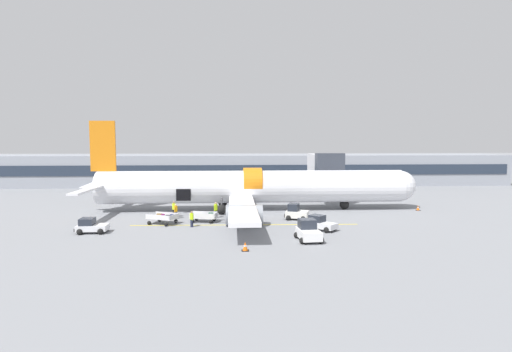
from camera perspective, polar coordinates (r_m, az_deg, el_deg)
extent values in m
plane|color=gray|center=(47.18, -0.92, -5.43)|extent=(500.00, 500.00, 0.00)
cube|color=yellow|center=(41.05, -1.62, -6.99)|extent=(23.25, 0.94, 0.01)
cube|color=gray|center=(79.46, -1.96, 0.92)|extent=(103.77, 11.10, 5.90)
cube|color=#232D3D|center=(73.84, -1.85, 0.85)|extent=(101.69, 0.16, 1.89)
cylinder|color=#4C4C51|center=(57.20, 9.51, -1.70)|extent=(0.60, 0.60, 3.90)
cube|color=silver|center=(56.92, 9.56, 1.65)|extent=(2.81, 8.86, 2.81)
cube|color=#333842|center=(53.20, 10.48, 1.41)|extent=(3.65, 1.60, 3.37)
cylinder|color=silver|center=(49.33, -0.51, -1.53)|extent=(37.44, 3.98, 3.98)
sphere|color=silver|center=(53.64, 19.89, -1.31)|extent=(3.78, 3.78, 3.78)
cone|color=silver|center=(51.87, -21.65, -1.56)|extent=(4.58, 3.66, 3.66)
cylinder|color=orange|center=(49.25, -0.51, -1.12)|extent=(2.25, 3.99, 3.99)
cube|color=orange|center=(51.35, -21.03, 4.01)|extent=(2.99, 0.28, 6.05)
cube|color=silver|center=(47.10, -22.70, -1.73)|extent=(1.13, 9.59, 0.20)
cube|color=silver|center=(56.19, -19.48, -0.62)|extent=(1.13, 9.59, 0.20)
cube|color=silver|center=(40.35, -1.98, -4.55)|extent=(2.69, 17.13, 0.40)
cube|color=silver|center=(58.50, -2.44, -1.60)|extent=(2.69, 17.13, 0.40)
cylinder|color=gray|center=(40.47, -1.69, -5.64)|extent=(3.71, 2.06, 2.06)
cylinder|color=gray|center=(58.62, -2.24, -2.36)|extent=(3.71, 2.06, 2.06)
cube|color=black|center=(47.74, -10.32, -2.67)|extent=(1.70, 0.12, 1.40)
cylinder|color=#56565B|center=(51.45, 12.53, -3.26)|extent=(0.22, 0.22, 1.35)
sphere|color=black|center=(51.55, 12.51, -4.00)|extent=(1.17, 1.17, 1.17)
cylinder|color=#56565B|center=(46.84, -4.93, -3.96)|extent=(0.22, 0.22, 1.35)
sphere|color=black|center=(46.95, -4.93, -4.77)|extent=(1.17, 1.17, 1.17)
cylinder|color=#56565B|center=(52.16, -4.78, -3.05)|extent=(0.22, 0.22, 1.35)
sphere|color=black|center=(52.26, -4.78, -3.78)|extent=(1.17, 1.17, 1.17)
cube|color=silver|center=(40.43, -22.29, -6.82)|extent=(2.76, 1.68, 0.53)
cube|color=#232833|center=(40.47, -22.97, -6.00)|extent=(1.26, 1.40, 0.63)
cube|color=black|center=(40.89, -24.19, -6.91)|extent=(0.16, 1.45, 0.26)
sphere|color=black|center=(41.47, -23.20, -6.88)|extent=(0.56, 0.56, 0.56)
sphere|color=black|center=(40.05, -23.88, -7.31)|extent=(0.56, 0.56, 0.56)
sphere|color=black|center=(40.93, -20.72, -6.95)|extent=(0.56, 0.56, 0.56)
sphere|color=black|center=(39.49, -21.33, -7.39)|extent=(0.56, 0.56, 0.56)
cube|color=silver|center=(39.05, 9.34, -6.91)|extent=(3.01, 3.04, 0.54)
cube|color=#232833|center=(39.21, 8.72, -5.98)|extent=(1.75, 1.75, 0.64)
cube|color=black|center=(39.90, 7.51, -6.80)|extent=(0.97, 0.95, 0.27)
sphere|color=black|center=(40.16, 8.65, -6.91)|extent=(0.56, 0.56, 0.56)
sphere|color=black|center=(39.11, 7.59, -7.22)|extent=(0.56, 0.56, 0.56)
sphere|color=black|center=(39.13, 11.08, -7.26)|extent=(0.56, 0.56, 0.56)
sphere|color=black|center=(38.04, 10.05, -7.59)|extent=(0.56, 0.56, 0.56)
cube|color=silver|center=(43.96, 5.91, -5.43)|extent=(2.79, 2.36, 0.71)
cube|color=#232833|center=(43.91, 5.38, -4.45)|extent=(1.48, 1.68, 0.78)
cube|color=black|center=(44.23, 4.33, -5.54)|extent=(0.63, 1.42, 0.36)
sphere|color=black|center=(44.92, 5.09, -5.61)|extent=(0.56, 0.56, 0.56)
sphere|color=black|center=(43.42, 4.66, -5.97)|extent=(0.56, 0.56, 0.56)
sphere|color=black|center=(44.62, 7.11, -5.70)|extent=(0.56, 0.56, 0.56)
sphere|color=black|center=(43.12, 6.75, -6.07)|extent=(0.56, 0.56, 0.56)
cube|color=white|center=(34.79, 7.53, -8.18)|extent=(1.87, 3.11, 0.74)
cube|color=#232833|center=(35.12, 7.32, -6.77)|extent=(1.50, 1.45, 0.80)
cube|color=black|center=(36.28, 6.88, -7.87)|extent=(1.49, 0.23, 0.37)
sphere|color=black|center=(36.03, 8.31, -8.27)|extent=(0.56, 0.56, 0.56)
sphere|color=black|center=(35.64, 5.86, -8.39)|extent=(0.56, 0.56, 0.56)
sphere|color=black|center=(34.13, 9.26, -9.03)|extent=(0.56, 0.56, 0.56)
sphere|color=black|center=(33.71, 6.68, -9.17)|extent=(0.56, 0.56, 0.56)
cube|color=silver|center=(42.77, -7.52, -5.91)|extent=(3.02, 1.93, 0.05)
cube|color=silver|center=(42.37, -5.74, -5.59)|extent=(0.34, 1.37, 0.54)
cube|color=silver|center=(42.09, -7.78, -5.68)|extent=(2.69, 0.62, 0.54)
cube|color=silver|center=(43.35, -7.29, -5.36)|extent=(2.69, 0.62, 0.54)
cube|color=#333338|center=(42.35, -5.10, -6.27)|extent=(0.90, 0.26, 0.06)
sphere|color=black|center=(41.91, -6.49, -6.50)|extent=(0.40, 0.40, 0.40)
sphere|color=black|center=(43.23, -6.01, -6.14)|extent=(0.40, 0.40, 0.40)
sphere|color=black|center=(42.44, -9.05, -6.38)|extent=(0.40, 0.40, 0.40)
sphere|color=black|center=(43.75, -8.51, -6.04)|extent=(0.40, 0.40, 0.40)
cube|color=black|center=(42.87, -7.15, -5.62)|extent=(0.38, 0.31, 0.33)
cube|color=#14472D|center=(42.81, -6.46, -5.54)|extent=(0.51, 0.21, 0.46)
cube|color=silver|center=(42.51, -13.20, -5.87)|extent=(3.40, 2.85, 0.05)
cube|color=silver|center=(41.68, -11.58, -5.70)|extent=(0.80, 1.66, 0.45)
cube|color=silver|center=(41.76, -13.89, -5.73)|extent=(2.62, 1.24, 0.45)
cube|color=silver|center=(43.17, -12.56, -5.36)|extent=(2.62, 1.24, 0.45)
cube|color=#333338|center=(41.53, -11.01, -6.45)|extent=(0.85, 0.45, 0.06)
sphere|color=black|center=(41.29, -12.72, -6.76)|extent=(0.40, 0.40, 0.40)
sphere|color=black|center=(42.77, -11.38, -6.33)|extent=(0.40, 0.40, 0.40)
sphere|color=black|center=(42.44, -15.03, -6.49)|extent=(0.40, 0.40, 0.40)
sphere|color=black|center=(43.88, -13.64, -6.09)|extent=(0.40, 0.40, 0.40)
cube|color=#1E2347|center=(42.12, -11.85, -5.64)|extent=(0.51, 0.44, 0.38)
cube|color=olive|center=(42.71, -13.65, -5.51)|extent=(0.57, 0.40, 0.41)
cube|color=#721951|center=(42.58, -13.18, -5.56)|extent=(0.42, 0.37, 0.37)
cube|color=black|center=(42.41, -12.51, -5.65)|extent=(0.47, 0.35, 0.28)
cylinder|color=black|center=(46.03, -11.63, -5.24)|extent=(0.45, 0.45, 0.87)
cylinder|color=#CCE523|center=(45.90, -11.64, -4.29)|extent=(0.57, 0.57, 0.69)
sphere|color=#9E7556|center=(45.83, -11.65, -3.71)|extent=(0.24, 0.24, 0.24)
cylinder|color=#CCE523|center=(45.70, -11.49, -4.42)|extent=(0.18, 0.18, 0.63)
cylinder|color=#CCE523|center=(46.12, -11.79, -4.34)|extent=(0.18, 0.18, 0.63)
cylinder|color=#1E2338|center=(40.48, -9.16, -6.66)|extent=(0.37, 0.37, 0.77)
cylinder|color=#B7E019|center=(40.35, -9.17, -5.70)|extent=(0.47, 0.47, 0.61)
sphere|color=#9E7556|center=(40.28, -9.18, -5.13)|extent=(0.21, 0.21, 0.21)
cylinder|color=#B7E019|center=(40.16, -9.08, -5.85)|extent=(0.15, 0.15, 0.56)
cylinder|color=#B7E019|center=(40.57, -9.26, -5.74)|extent=(0.15, 0.15, 0.56)
cylinder|color=#2D2D33|center=(44.93, -5.76, -5.42)|extent=(0.43, 0.43, 0.85)
cylinder|color=#B7E019|center=(44.80, -5.77, -4.47)|extent=(0.55, 0.55, 0.67)
sphere|color=tan|center=(44.73, -5.77, -3.89)|extent=(0.24, 0.24, 0.24)
cylinder|color=#B7E019|center=(44.62, -5.94, -4.60)|extent=(0.18, 0.18, 0.62)
cylinder|color=#B7E019|center=(45.01, -5.59, -4.52)|extent=(0.18, 0.18, 0.62)
cylinder|color=#2D2D33|center=(45.07, -11.36, -5.50)|extent=(0.38, 0.38, 0.80)
cylinder|color=orange|center=(44.95, -11.38, -4.61)|extent=(0.48, 0.48, 0.63)
sphere|color=tan|center=(44.88, -11.39, -4.08)|extent=(0.22, 0.22, 0.22)
cylinder|color=orange|center=(45.15, -11.24, -4.65)|extent=(0.15, 0.15, 0.58)
cylinder|color=orange|center=(44.77, -11.52, -4.74)|extent=(0.15, 0.15, 0.58)
cube|color=black|center=(53.50, 22.12, -4.55)|extent=(0.54, 0.54, 0.03)
cone|color=orange|center=(53.45, 22.13, -4.23)|extent=(0.40, 0.40, 0.62)
cylinder|color=white|center=(53.45, 22.13, -4.20)|extent=(0.23, 0.23, 0.07)
cube|color=black|center=(31.60, -1.55, -10.60)|extent=(0.58, 0.58, 0.03)
cone|color=orange|center=(31.51, -1.55, -10.00)|extent=(0.43, 0.43, 0.72)
cylinder|color=white|center=(31.50, -1.55, -9.93)|extent=(0.25, 0.25, 0.09)
cube|color=black|center=(41.36, 0.36, -6.88)|extent=(0.62, 0.62, 0.03)
cone|color=orange|center=(41.29, 0.36, -6.40)|extent=(0.46, 0.46, 0.73)
cylinder|color=white|center=(41.28, 0.36, -6.35)|extent=(0.27, 0.27, 0.09)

